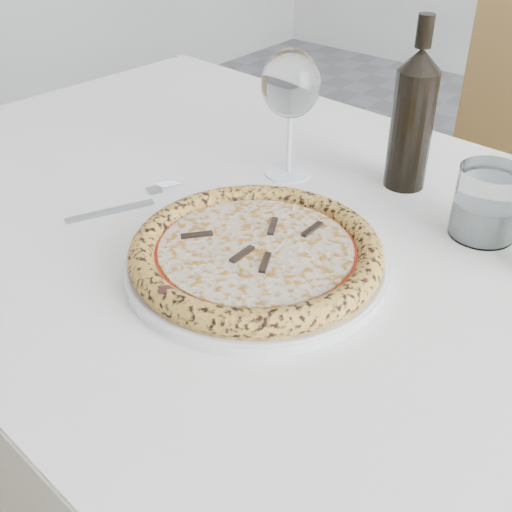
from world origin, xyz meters
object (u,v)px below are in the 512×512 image
(pizza, at_px, (256,252))
(tumbler, at_px, (486,207))
(wine_bottle, at_px, (413,118))
(plate, at_px, (256,263))
(wine_glass, at_px, (291,87))
(dining_table, at_px, (301,287))

(pizza, bearing_deg, tumbler, 55.13)
(tumbler, height_order, wine_bottle, wine_bottle)
(wine_bottle, bearing_deg, pizza, -94.97)
(plate, relative_size, wine_glass, 1.65)
(plate, xyz_separation_m, wine_bottle, (0.03, 0.32, 0.10))
(tumbler, bearing_deg, dining_table, -138.56)
(plate, bearing_deg, pizza, 147.99)
(dining_table, distance_m, tumbler, 0.27)
(wine_glass, relative_size, tumbler, 2.04)
(dining_table, relative_size, plate, 4.82)
(wine_glass, distance_m, wine_bottle, 0.18)
(plate, relative_size, pizza, 1.05)
(wine_glass, bearing_deg, plate, -61.11)
(dining_table, height_order, plate, plate)
(wine_bottle, bearing_deg, tumbler, -22.81)
(plate, bearing_deg, dining_table, 90.00)
(dining_table, bearing_deg, wine_bottle, 82.83)
(plate, relative_size, wine_bottle, 1.28)
(pizza, xyz_separation_m, wine_glass, (-0.13, 0.24, 0.12))
(pizza, height_order, wine_bottle, wine_bottle)
(dining_table, bearing_deg, plate, -90.00)
(wine_glass, xyz_separation_m, tumbler, (0.31, 0.02, -0.10))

